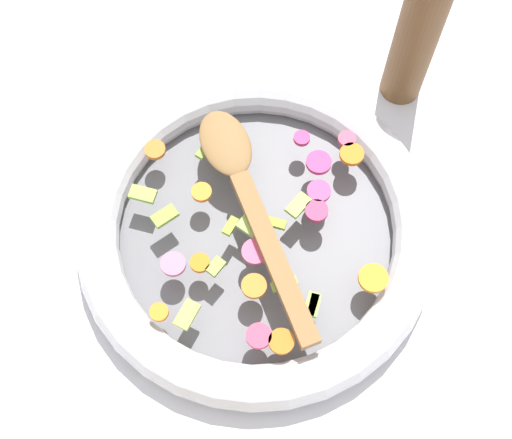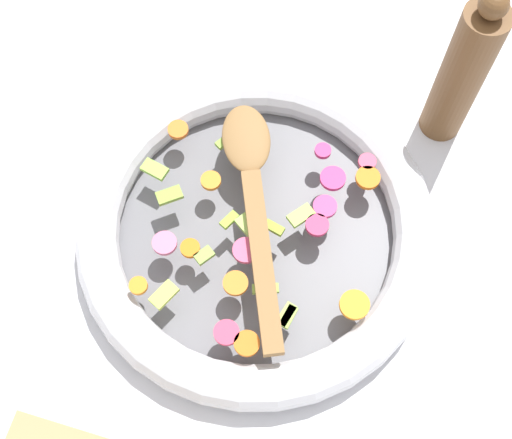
# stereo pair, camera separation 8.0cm
# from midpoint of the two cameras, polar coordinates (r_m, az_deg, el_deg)

# --- Properties ---
(ground_plane) EXTENTS (4.00, 4.00, 0.00)m
(ground_plane) POSITION_cam_midpoint_polar(r_m,az_deg,el_deg) (0.84, -2.69, -1.65)
(ground_plane) COLOR silver
(skillet) EXTENTS (0.42, 0.42, 0.05)m
(skillet) POSITION_cam_midpoint_polar(r_m,az_deg,el_deg) (0.82, -2.75, -1.09)
(skillet) COLOR slate
(skillet) RESTS_ON ground_plane
(chopped_vegetables) EXTENTS (0.30, 0.27, 0.01)m
(chopped_vegetables) POSITION_cam_midpoint_polar(r_m,az_deg,el_deg) (0.79, -2.33, -1.54)
(chopped_vegetables) COLOR orange
(chopped_vegetables) RESTS_ON skillet
(wooden_spoon) EXTENTS (0.15, 0.29, 0.01)m
(wooden_spoon) POSITION_cam_midpoint_polar(r_m,az_deg,el_deg) (0.80, -3.53, 1.63)
(wooden_spoon) COLOR olive
(wooden_spoon) RESTS_ON chopped_vegetables
(pepper_mill) EXTENTS (0.05, 0.05, 0.24)m
(pepper_mill) POSITION_cam_midpoint_polar(r_m,az_deg,el_deg) (0.86, 10.16, 14.15)
(pepper_mill) COLOR brown
(pepper_mill) RESTS_ON ground_plane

